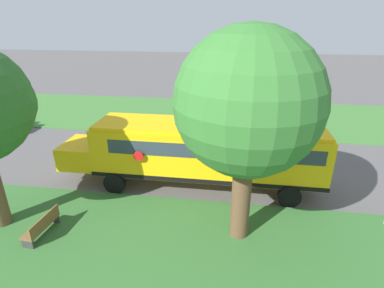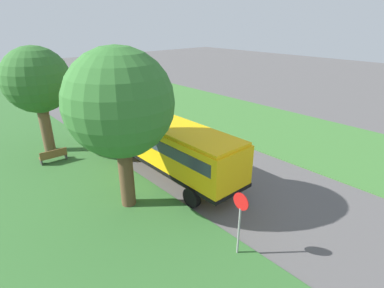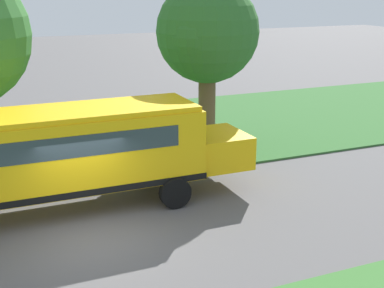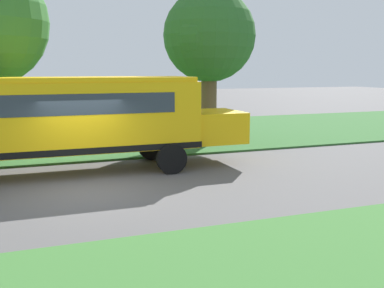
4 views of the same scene
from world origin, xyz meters
TOP-DOWN VIEW (x-y plane):
  - ground_plane at (0.00, 0.00)m, footprint 120.00×120.00m
  - grass_far_side at (9.00, 0.00)m, footprint 10.00×80.00m
  - school_bus at (-2.53, -1.06)m, footprint 2.85×12.42m
  - oak_tree_beside_bus at (-5.87, -2.89)m, footprint 4.76×4.76m
  - park_bench at (-7.12, 4.35)m, footprint 1.63×0.60m

SIDE VIEW (x-z plane):
  - ground_plane at x=0.00m, z-range 0.00..0.00m
  - grass_far_side at x=9.00m, z-range 0.00..0.07m
  - park_bench at x=-7.12m, z-range 0.01..0.93m
  - school_bus at x=-2.53m, z-range 0.34..3.50m
  - oak_tree_beside_bus at x=-5.87m, z-range 1.37..8.89m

